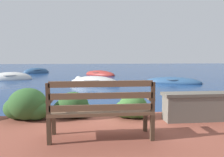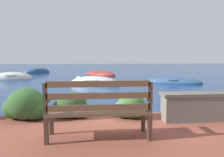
{
  "view_description": "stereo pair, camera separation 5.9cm",
  "coord_description": "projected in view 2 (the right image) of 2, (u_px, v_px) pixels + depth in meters",
  "views": [
    {
      "loc": [
        -0.39,
        -4.8,
        1.5
      ],
      "look_at": [
        0.63,
        5.16,
        0.48
      ],
      "focal_mm": 35.0,
      "sensor_mm": 36.0,
      "label": 1
    },
    {
      "loc": [
        -0.33,
        -4.8,
        1.5
      ],
      "look_at": [
        0.63,
        5.16,
        0.48
      ],
      "focal_mm": 35.0,
      "sensor_mm": 36.0,
      "label": 2
    }
  ],
  "objects": [
    {
      "name": "hedge_clump_centre",
      "position": [
        71.0,
        106.0,
        4.57
      ],
      "size": [
        0.8,
        0.57,
        0.54
      ],
      "color": "#284C23",
      "rests_on": "patio_terrace"
    },
    {
      "name": "rowboat_mid",
      "position": [
        173.0,
        82.0,
        12.27
      ],
      "size": [
        3.25,
        2.23,
        0.61
      ],
      "rotation": [
        0.0,
        0.0,
        2.71
      ],
      "color": "#2D517A",
      "rests_on": "ground_plane"
    },
    {
      "name": "rowboat_outer",
      "position": [
        100.0,
        75.0,
        17.42
      ],
      "size": [
        2.87,
        2.97,
        0.68
      ],
      "rotation": [
        0.0,
        0.0,
        2.32
      ],
      "color": "#9E2D28",
      "rests_on": "ground_plane"
    },
    {
      "name": "rowboat_distant",
      "position": [
        37.0,
        72.0,
        19.58
      ],
      "size": [
        2.44,
        1.89,
        0.85
      ],
      "rotation": [
        0.0,
        0.0,
        0.45
      ],
      "color": "#2D517A",
      "rests_on": "ground_plane"
    },
    {
      "name": "mooring_buoy",
      "position": [
        79.0,
        80.0,
        13.36
      ],
      "size": [
        0.5,
        0.5,
        0.45
      ],
      "color": "white",
      "rests_on": "ground_plane"
    },
    {
      "name": "rowboat_far",
      "position": [
        11.0,
        79.0,
        14.12
      ],
      "size": [
        2.78,
        1.7,
        0.86
      ],
      "rotation": [
        0.0,
        0.0,
        0.22
      ],
      "color": "silver",
      "rests_on": "ground_plane"
    },
    {
      "name": "hedge_clump_far_right",
      "position": [
        189.0,
        105.0,
        4.72
      ],
      "size": [
        0.76,
        0.55,
        0.52
      ],
      "color": "#284C23",
      "rests_on": "patio_terrace"
    },
    {
      "name": "park_bench",
      "position": [
        99.0,
        108.0,
        3.36
      ],
      "size": [
        1.6,
        0.48,
        0.93
      ],
      "rotation": [
        0.0,
        0.0,
        0.13
      ],
      "color": "#433123",
      "rests_on": "patio_terrace"
    },
    {
      "name": "hedge_clump_right",
      "position": [
        131.0,
        108.0,
        4.53
      ],
      "size": [
        0.74,
        0.53,
        0.5
      ],
      "color": "#38662D",
      "rests_on": "patio_terrace"
    },
    {
      "name": "hedge_clump_left",
      "position": [
        26.0,
        106.0,
        4.42
      ],
      "size": [
        0.95,
        0.68,
        0.65
      ],
      "color": "#2D5628",
      "rests_on": "patio_terrace"
    },
    {
      "name": "ground_plane",
      "position": [
        106.0,
        123.0,
        4.94
      ],
      "size": [
        80.0,
        80.0,
        0.0
      ],
      "color": "navy"
    },
    {
      "name": "stone_wall",
      "position": [
        200.0,
        106.0,
        4.36
      ],
      "size": [
        1.58,
        0.39,
        0.56
      ],
      "color": "#666056",
      "rests_on": "patio_terrace"
    },
    {
      "name": "rowboat_nearest",
      "position": [
        94.0,
        84.0,
        11.3
      ],
      "size": [
        2.95,
        2.08,
        0.85
      ],
      "rotation": [
        0.0,
        0.0,
        5.93
      ],
      "color": "silver",
      "rests_on": "ground_plane"
    }
  ]
}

